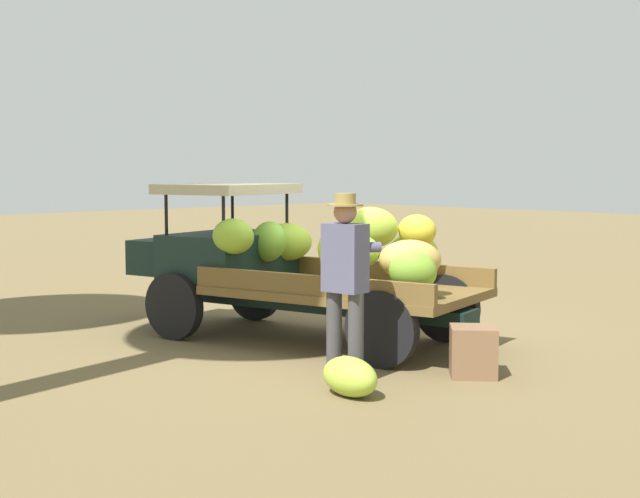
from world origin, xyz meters
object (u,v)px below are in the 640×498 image
at_px(farmer, 345,275).
at_px(wooden_crate, 473,351).
at_px(truck, 288,262).
at_px(loose_banana_bunch, 350,377).

distance_m(farmer, wooden_crate, 1.50).
xyz_separation_m(truck, wooden_crate, (-2.69, -0.03, -0.68)).
height_order(truck, farmer, truck).
bearing_deg(wooden_crate, farmer, 55.72).
bearing_deg(wooden_crate, loose_banana_bunch, 77.78).
height_order(truck, loose_banana_bunch, truck).
distance_m(truck, wooden_crate, 2.77).
distance_m(farmer, loose_banana_bunch, 1.01).
xyz_separation_m(truck, loose_banana_bunch, (-2.38, 1.39, -0.75)).
relative_size(farmer, loose_banana_bunch, 2.84).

